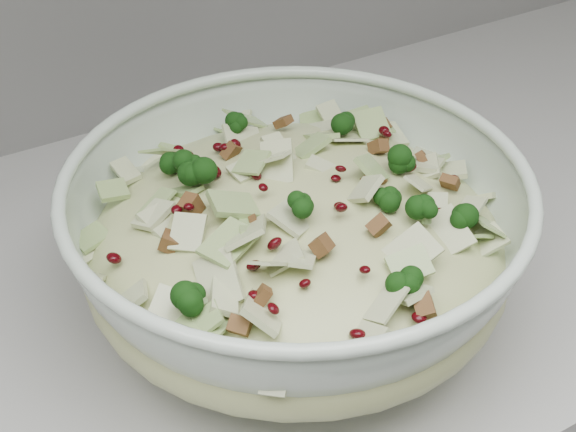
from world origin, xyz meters
The scene contains 3 objects.
counter centered at (0.00, 1.70, 0.45)m, with size 3.60×0.60×0.90m, color #A5A5A0.
mixing_bowl centered at (-0.30, 1.60, 0.97)m, with size 0.45×0.45×0.14m.
salad centered at (-0.30, 1.60, 1.00)m, with size 0.36×0.36×0.14m.
Camera 1 is at (-0.55, 1.18, 1.38)m, focal length 50.00 mm.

